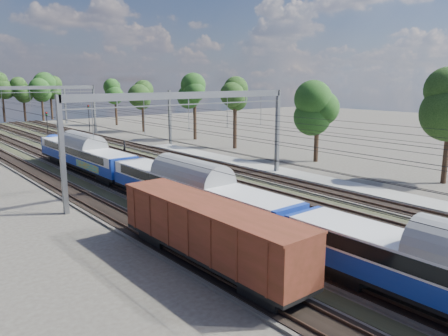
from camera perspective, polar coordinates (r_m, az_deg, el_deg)
track_bed at (r=53.40m, az=-13.74°, el=0.38°), size 21.00×130.00×0.34m
platform at (r=42.30m, az=17.14°, el=-2.61°), size 3.00×70.00×0.30m
catenary at (r=59.74m, az=-16.98°, el=7.46°), size 25.65×130.00×9.00m
tree_belt at (r=100.97m, az=-23.16°, el=9.48°), size 39.89×101.19×11.97m
emu_train at (r=31.93m, az=-3.82°, el=-2.25°), size 2.91×61.63×4.26m
freight_boxcar at (r=23.70m, az=-2.12°, el=-8.11°), size 2.80×13.53×3.49m
worker at (r=62.97m, az=-12.85°, el=2.74°), size 0.56×0.69×1.65m
signal_near at (r=75.71m, az=-22.09°, el=5.42°), size 0.36×0.33×5.04m
signal_far at (r=90.20m, az=-17.25°, el=6.66°), size 0.34×0.31×5.23m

